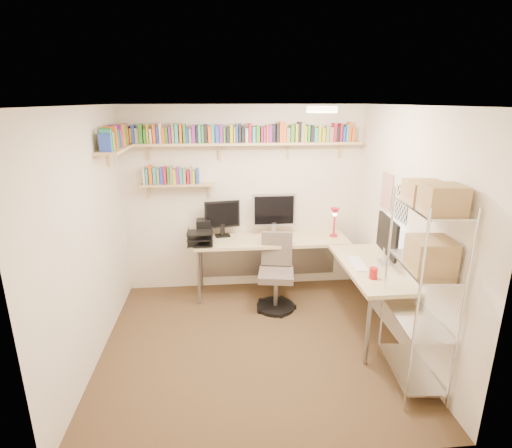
# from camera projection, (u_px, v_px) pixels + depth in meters

# --- Properties ---
(ground) EXTENTS (3.20, 3.20, 0.00)m
(ground) POSITION_uv_depth(u_px,v_px,m) (253.00, 344.00, 4.36)
(ground) COLOR #47331E
(ground) RESTS_ON ground
(room_shell) EXTENTS (3.24, 3.04, 2.52)m
(room_shell) POSITION_uv_depth(u_px,v_px,m) (253.00, 207.00, 3.90)
(room_shell) COLOR beige
(room_shell) RESTS_ON ground
(wall_shelves) EXTENTS (3.12, 1.09, 0.80)m
(wall_shelves) POSITION_uv_depth(u_px,v_px,m) (209.00, 144.00, 4.95)
(wall_shelves) COLOR #DBAE7C
(wall_shelves) RESTS_ON ground
(corner_desk) EXTENTS (2.42, 2.05, 1.36)m
(corner_desk) POSITION_uv_depth(u_px,v_px,m) (285.00, 245.00, 5.08)
(corner_desk) COLOR beige
(corner_desk) RESTS_ON ground
(office_chair) EXTENTS (0.51, 0.52, 0.97)m
(office_chair) POSITION_uv_depth(u_px,v_px,m) (276.00, 277.00, 5.04)
(office_chair) COLOR black
(office_chair) RESTS_ON ground
(wire_rack) EXTENTS (0.45, 0.81, 1.93)m
(wire_rack) POSITION_uv_depth(u_px,v_px,m) (429.00, 243.00, 3.34)
(wire_rack) COLOR silver
(wire_rack) RESTS_ON ground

